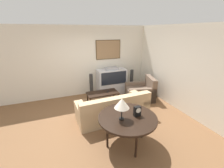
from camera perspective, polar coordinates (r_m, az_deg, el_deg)
ground_plane at (r=4.61m, az=-4.14°, el=-13.35°), size 12.00×12.00×0.00m
wall_back at (r=6.04m, az=-10.48°, el=8.45°), size 12.00×0.10×2.70m
wall_right at (r=5.38m, az=23.38°, el=5.68°), size 0.06×12.00×2.70m
area_rug at (r=5.43m, az=-3.46°, el=-7.74°), size 1.96×1.41×0.01m
tv at (r=6.15m, az=-0.16°, el=1.00°), size 1.16×0.55×1.12m
couch at (r=4.51m, az=0.50°, el=-9.69°), size 2.14×0.94×0.80m
armchair at (r=5.82m, az=10.92°, el=-3.09°), size 1.18×1.09×0.86m
coffee_table at (r=5.32m, az=-3.58°, el=-3.72°), size 1.10×0.54×0.44m
console_table at (r=3.40m, az=5.93°, el=-13.13°), size 1.30×1.30×0.73m
table_lamp at (r=3.09m, az=3.79°, el=-7.43°), size 0.31×0.31×0.49m
mantel_clock at (r=3.37m, az=9.59°, el=-10.16°), size 0.15×0.10×0.23m
remote at (r=5.36m, az=-1.62°, el=-2.87°), size 0.13×0.16×0.02m
speaker_tower_left at (r=5.85m, az=-7.84°, el=-1.03°), size 0.23×0.23×0.96m
speaker_tower_right at (r=6.45m, az=7.41°, el=1.00°), size 0.23×0.23×0.96m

